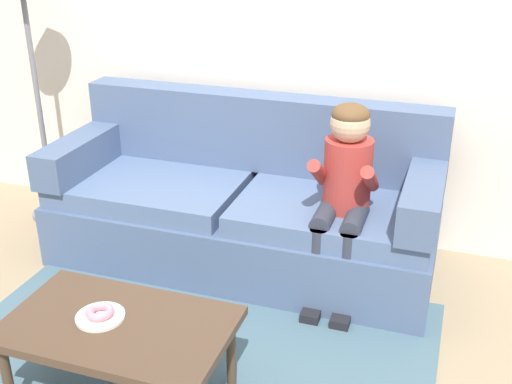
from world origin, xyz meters
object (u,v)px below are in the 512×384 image
object	(u,v)px
couch	(245,207)
toy_controller	(87,295)
donut	(100,312)
floor_lamp	(24,2)
coffee_table	(119,331)
person_child	(344,185)

from	to	relation	value
couch	toy_controller	xyz separation A→B (m)	(-0.68, -0.73, -0.32)
donut	floor_lamp	size ratio (longest dim) A/B	0.07
coffee_table	person_child	distance (m)	1.40
floor_lamp	donut	bearing A→B (deg)	-48.15
donut	floor_lamp	distance (m)	2.25
couch	toy_controller	size ratio (longest dim) A/B	10.16
person_child	floor_lamp	world-z (taller)	floor_lamp
toy_controller	donut	bearing A→B (deg)	-60.42
donut	coffee_table	bearing A→B (deg)	-3.53
couch	floor_lamp	world-z (taller)	floor_lamp
floor_lamp	person_child	bearing A→B (deg)	-8.89
toy_controller	floor_lamp	xyz separation A→B (m)	(-0.82, 0.86, 1.46)
floor_lamp	toy_controller	bearing A→B (deg)	-46.43
couch	person_child	world-z (taller)	person_child
person_child	coffee_table	bearing A→B (deg)	-121.83
couch	coffee_table	distance (m)	1.37
person_child	donut	bearing A→B (deg)	-124.95
couch	toy_controller	distance (m)	1.05
couch	person_child	xyz separation A→B (m)	(0.64, -0.21, 0.32)
couch	donut	bearing A→B (deg)	-96.93
couch	floor_lamp	distance (m)	1.88
donut	toy_controller	xyz separation A→B (m)	(-0.52, 0.63, -0.42)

